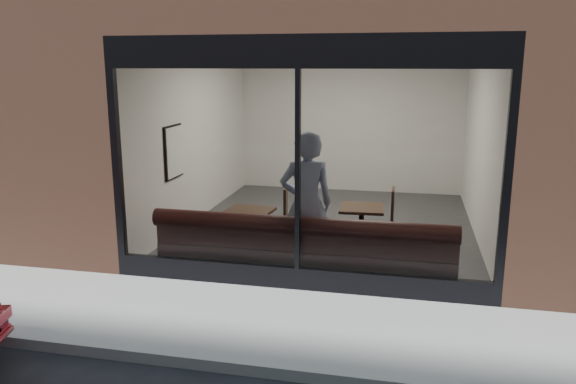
% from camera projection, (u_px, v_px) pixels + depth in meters
% --- Properties ---
extents(ground, '(120.00, 120.00, 0.00)m').
position_uv_depth(ground, '(255.00, 372.00, 5.33)').
color(ground, black).
rests_on(ground, ground).
extents(sidewalk_near, '(40.00, 2.00, 0.01)m').
position_uv_depth(sidewalk_near, '(279.00, 324.00, 6.28)').
color(sidewalk_near, gray).
rests_on(sidewalk_near, ground).
extents(kerb_near, '(40.00, 0.10, 0.12)m').
position_uv_depth(kerb_near, '(253.00, 369.00, 5.27)').
color(kerb_near, gray).
rests_on(kerb_near, ground).
extents(host_building_pier_left, '(2.50, 12.00, 3.20)m').
position_uv_depth(host_building_pier_left, '(193.00, 118.00, 13.37)').
color(host_building_pier_left, brown).
rests_on(host_building_pier_left, ground).
extents(host_building_pier_right, '(2.50, 12.00, 3.20)m').
position_uv_depth(host_building_pier_right, '(528.00, 125.00, 11.81)').
color(host_building_pier_right, brown).
rests_on(host_building_pier_right, ground).
extents(host_building_backfill, '(5.00, 6.00, 3.20)m').
position_uv_depth(host_building_backfill, '(362.00, 111.00, 15.45)').
color(host_building_backfill, brown).
rests_on(host_building_backfill, ground).
extents(cafe_floor, '(6.00, 6.00, 0.00)m').
position_uv_depth(cafe_floor, '(330.00, 225.00, 10.09)').
color(cafe_floor, '#2D2D30').
rests_on(cafe_floor, ground).
extents(cafe_ceiling, '(6.00, 6.00, 0.00)m').
position_uv_depth(cafe_ceiling, '(333.00, 43.00, 9.38)').
color(cafe_ceiling, white).
rests_on(cafe_ceiling, host_building_upper).
extents(cafe_wall_back, '(5.00, 0.00, 5.00)m').
position_uv_depth(cafe_wall_back, '(350.00, 121.00, 12.58)').
color(cafe_wall_back, silver).
rests_on(cafe_wall_back, ground).
extents(cafe_wall_left, '(0.00, 6.00, 6.00)m').
position_uv_depth(cafe_wall_left, '(196.00, 134.00, 10.25)').
color(cafe_wall_left, silver).
rests_on(cafe_wall_left, ground).
extents(cafe_wall_right, '(0.00, 6.00, 6.00)m').
position_uv_depth(cafe_wall_right, '(481.00, 142.00, 9.22)').
color(cafe_wall_right, silver).
rests_on(cafe_wall_right, ground).
extents(storefront_kick, '(5.00, 0.10, 0.30)m').
position_uv_depth(storefront_kick, '(297.00, 278.00, 7.25)').
color(storefront_kick, black).
rests_on(storefront_kick, ground).
extents(storefront_header, '(5.00, 0.10, 0.40)m').
position_uv_depth(storefront_header, '(298.00, 51.00, 6.61)').
color(storefront_header, black).
rests_on(storefront_header, host_building_upper).
extents(storefront_mullion, '(0.06, 0.10, 2.50)m').
position_uv_depth(storefront_mullion, '(298.00, 172.00, 6.94)').
color(storefront_mullion, black).
rests_on(storefront_mullion, storefront_kick).
extents(storefront_glass, '(4.80, 0.00, 4.80)m').
position_uv_depth(storefront_glass, '(297.00, 172.00, 6.91)').
color(storefront_glass, white).
rests_on(storefront_glass, storefront_kick).
extents(banquette, '(4.00, 0.55, 0.45)m').
position_uv_depth(banquette, '(303.00, 262.00, 7.61)').
color(banquette, '#381416').
rests_on(banquette, cafe_floor).
extents(person, '(0.84, 0.69, 1.99)m').
position_uv_depth(person, '(306.00, 204.00, 7.62)').
color(person, '#8E9CBF').
rests_on(person, cafe_floor).
extents(cafe_table_left, '(0.73, 0.73, 0.04)m').
position_uv_depth(cafe_table_left, '(248.00, 212.00, 8.22)').
color(cafe_table_left, black).
rests_on(cafe_table_left, cafe_floor).
extents(cafe_table_right, '(0.69, 0.69, 0.04)m').
position_uv_depth(cafe_table_right, '(362.00, 208.00, 8.42)').
color(cafe_table_right, black).
rests_on(cafe_table_right, cafe_floor).
extents(cafe_chair_left, '(0.44, 0.44, 0.04)m').
position_uv_depth(cafe_chair_left, '(274.00, 230.00, 9.05)').
color(cafe_chair_left, black).
rests_on(cafe_chair_left, cafe_floor).
extents(cafe_chair_right, '(0.42, 0.42, 0.04)m').
position_uv_depth(cafe_chair_right, '(379.00, 231.00, 8.97)').
color(cafe_chair_right, black).
rests_on(cafe_chair_right, cafe_floor).
extents(wall_poster, '(0.02, 0.62, 0.82)m').
position_uv_depth(wall_poster, '(175.00, 152.00, 9.25)').
color(wall_poster, white).
rests_on(wall_poster, cafe_wall_left).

